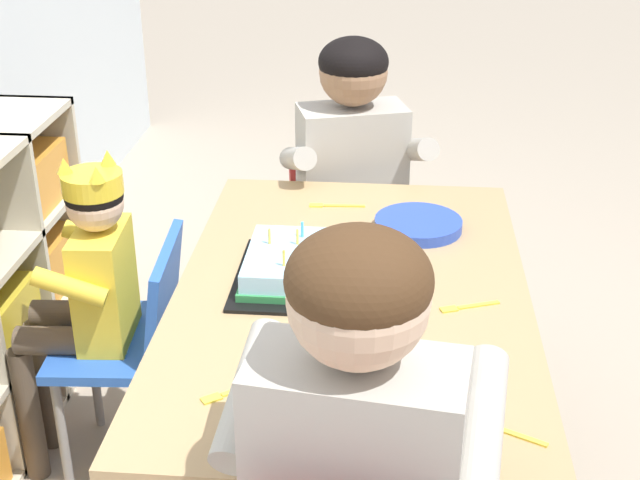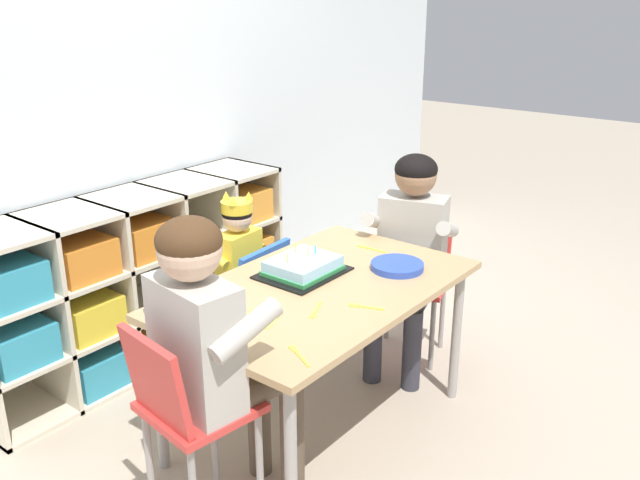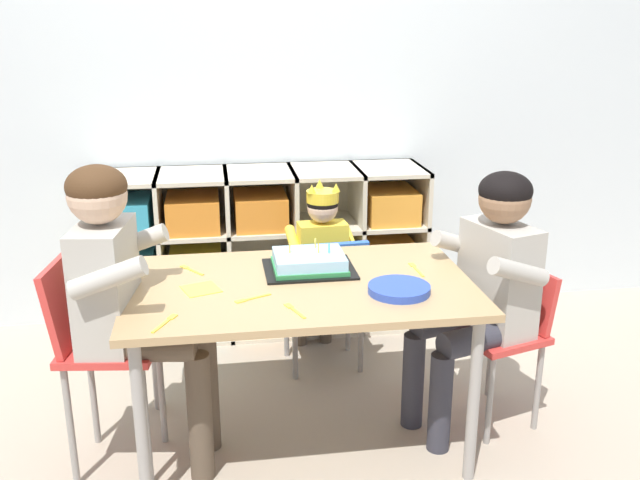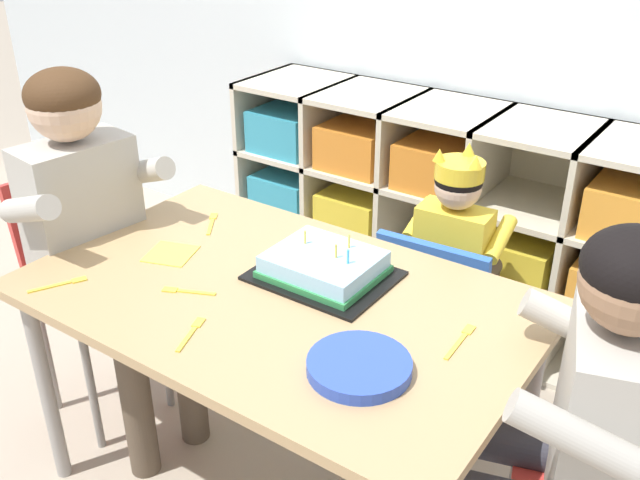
{
  "view_description": "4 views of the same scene",
  "coord_description": "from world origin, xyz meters",
  "px_view_note": "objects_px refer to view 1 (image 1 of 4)",
  "views": [
    {
      "loc": [
        -1.66,
        -0.08,
        1.56
      ],
      "look_at": [
        0.1,
        0.08,
        0.71
      ],
      "focal_mm": 50.33,
      "sensor_mm": 36.0,
      "label": 1
    },
    {
      "loc": [
        -1.85,
        -1.46,
        1.69
      ],
      "look_at": [
        0.1,
        0.08,
        0.78
      ],
      "focal_mm": 38.29,
      "sensor_mm": 36.0,
      "label": 2
    },
    {
      "loc": [
        -0.28,
        -2.3,
        1.54
      ],
      "look_at": [
        0.07,
        -0.02,
        0.8
      ],
      "focal_mm": 39.76,
      "sensor_mm": 36.0,
      "label": 3
    },
    {
      "loc": [
        0.91,
        -1.13,
        1.53
      ],
      "look_at": [
        0.07,
        0.08,
        0.76
      ],
      "focal_mm": 40.07,
      "sensor_mm": 36.0,
      "label": 4
    }
  ],
  "objects_px": {
    "guest_at_table_side": "(357,179)",
    "fork_near_cake_tray": "(333,206)",
    "paper_plate_stack": "(418,224)",
    "child_with_crown": "(85,282)",
    "classroom_chair_guest_side": "(347,234)",
    "fork_at_table_front_edge": "(501,430)",
    "fork_by_napkin": "(411,338)",
    "adult_helper_seated": "(362,457)",
    "classroom_chair_blue": "(134,334)",
    "birthday_cake_on_tray": "(297,266)",
    "fork_scattered_mid_table": "(232,392)",
    "activity_table": "(351,315)",
    "fork_beside_plate_stack": "(466,307)"
  },
  "relations": [
    {
      "from": "birthday_cake_on_tray",
      "to": "fork_at_table_front_edge",
      "type": "relative_size",
      "value": 2.53
    },
    {
      "from": "fork_scattered_mid_table",
      "to": "fork_by_napkin",
      "type": "distance_m",
      "value": 0.37
    },
    {
      "from": "guest_at_table_side",
      "to": "paper_plate_stack",
      "type": "xyz_separation_m",
      "value": [
        -0.38,
        -0.17,
        0.04
      ]
    },
    {
      "from": "birthday_cake_on_tray",
      "to": "fork_by_napkin",
      "type": "xyz_separation_m",
      "value": [
        -0.23,
        -0.25,
        -0.03
      ]
    },
    {
      "from": "fork_near_cake_tray",
      "to": "fork_by_napkin",
      "type": "bearing_deg",
      "value": -75.13
    },
    {
      "from": "child_with_crown",
      "to": "classroom_chair_guest_side",
      "type": "height_order",
      "value": "child_with_crown"
    },
    {
      "from": "classroom_chair_blue",
      "to": "guest_at_table_side",
      "type": "relative_size",
      "value": 0.63
    },
    {
      "from": "birthday_cake_on_tray",
      "to": "fork_scattered_mid_table",
      "type": "distance_m",
      "value": 0.44
    },
    {
      "from": "paper_plate_stack",
      "to": "fork_scattered_mid_table",
      "type": "relative_size",
      "value": 1.78
    },
    {
      "from": "guest_at_table_side",
      "to": "birthday_cake_on_tray",
      "type": "height_order",
      "value": "guest_at_table_side"
    },
    {
      "from": "activity_table",
      "to": "adult_helper_seated",
      "type": "distance_m",
      "value": 0.6
    },
    {
      "from": "activity_table",
      "to": "classroom_chair_blue",
      "type": "height_order",
      "value": "activity_table"
    },
    {
      "from": "fork_near_cake_tray",
      "to": "adult_helper_seated",
      "type": "bearing_deg",
      "value": -86.0
    },
    {
      "from": "guest_at_table_side",
      "to": "fork_beside_plate_stack",
      "type": "height_order",
      "value": "guest_at_table_side"
    },
    {
      "from": "activity_table",
      "to": "birthday_cake_on_tray",
      "type": "relative_size",
      "value": 3.66
    },
    {
      "from": "classroom_chair_blue",
      "to": "fork_beside_plate_stack",
      "type": "bearing_deg",
      "value": 70.12
    },
    {
      "from": "guest_at_table_side",
      "to": "fork_near_cake_tray",
      "type": "bearing_deg",
      "value": -117.59
    },
    {
      "from": "classroom_chair_guest_side",
      "to": "fork_near_cake_tray",
      "type": "bearing_deg",
      "value": -109.79
    },
    {
      "from": "guest_at_table_side",
      "to": "fork_by_napkin",
      "type": "xyz_separation_m",
      "value": [
        -0.88,
        -0.15,
        0.03
      ]
    },
    {
      "from": "classroom_chair_blue",
      "to": "fork_near_cake_tray",
      "type": "height_order",
      "value": "fork_near_cake_tray"
    },
    {
      "from": "classroom_chair_guest_side",
      "to": "fork_at_table_front_edge",
      "type": "relative_size",
      "value": 4.75
    },
    {
      "from": "birthday_cake_on_tray",
      "to": "fork_scattered_mid_table",
      "type": "bearing_deg",
      "value": 171.35
    },
    {
      "from": "child_with_crown",
      "to": "birthday_cake_on_tray",
      "type": "relative_size",
      "value": 2.58
    },
    {
      "from": "child_with_crown",
      "to": "classroom_chair_guest_side",
      "type": "xyz_separation_m",
      "value": [
        0.62,
        -0.59,
        -0.15
      ]
    },
    {
      "from": "birthday_cake_on_tray",
      "to": "guest_at_table_side",
      "type": "bearing_deg",
      "value": -8.67
    },
    {
      "from": "classroom_chair_guest_side",
      "to": "activity_table",
      "type": "bearing_deg",
      "value": -103.08
    },
    {
      "from": "fork_near_cake_tray",
      "to": "fork_beside_plate_stack",
      "type": "height_order",
      "value": "same"
    },
    {
      "from": "classroom_chair_guest_side",
      "to": "fork_scattered_mid_table",
      "type": "relative_size",
      "value": 5.2
    },
    {
      "from": "child_with_crown",
      "to": "classroom_chair_guest_side",
      "type": "bearing_deg",
      "value": 132.86
    },
    {
      "from": "paper_plate_stack",
      "to": "fork_at_table_front_edge",
      "type": "distance_m",
      "value": 0.78
    },
    {
      "from": "activity_table",
      "to": "fork_beside_plate_stack",
      "type": "relative_size",
      "value": 9.6
    },
    {
      "from": "guest_at_table_side",
      "to": "child_with_crown",
      "type": "bearing_deg",
      "value": -156.89
    },
    {
      "from": "adult_helper_seated",
      "to": "fork_near_cake_tray",
      "type": "height_order",
      "value": "adult_helper_seated"
    },
    {
      "from": "fork_beside_plate_stack",
      "to": "fork_by_napkin",
      "type": "xyz_separation_m",
      "value": [
        -0.13,
        0.11,
        0.0
      ]
    },
    {
      "from": "birthday_cake_on_tray",
      "to": "fork_at_table_front_edge",
      "type": "distance_m",
      "value": 0.64
    },
    {
      "from": "classroom_chair_guest_side",
      "to": "fork_near_cake_tray",
      "type": "distance_m",
      "value": 0.44
    },
    {
      "from": "classroom_chair_blue",
      "to": "fork_scattered_mid_table",
      "type": "distance_m",
      "value": 0.71
    },
    {
      "from": "fork_at_table_front_edge",
      "to": "fork_by_napkin",
      "type": "xyz_separation_m",
      "value": [
        0.27,
        0.15,
        0.0
      ]
    },
    {
      "from": "classroom_chair_blue",
      "to": "child_with_crown",
      "type": "xyz_separation_m",
      "value": [
        -0.01,
        0.1,
        0.14
      ]
    },
    {
      "from": "classroom_chair_blue",
      "to": "fork_beside_plate_stack",
      "type": "height_order",
      "value": "fork_beside_plate_stack"
    },
    {
      "from": "fork_by_napkin",
      "to": "guest_at_table_side",
      "type": "bearing_deg",
      "value": -14.92
    },
    {
      "from": "paper_plate_stack",
      "to": "fork_near_cake_tray",
      "type": "xyz_separation_m",
      "value": [
        0.12,
        0.22,
        -0.01
      ]
    },
    {
      "from": "adult_helper_seated",
      "to": "activity_table",
      "type": "bearing_deg",
      "value": -77.59
    },
    {
      "from": "fork_scattered_mid_table",
      "to": "fork_beside_plate_stack",
      "type": "distance_m",
      "value": 0.54
    },
    {
      "from": "fork_at_table_front_edge",
      "to": "fork_by_napkin",
      "type": "height_order",
      "value": "same"
    },
    {
      "from": "fork_near_cake_tray",
      "to": "fork_by_napkin",
      "type": "relative_size",
      "value": 1.14
    },
    {
      "from": "birthday_cake_on_tray",
      "to": "fork_scattered_mid_table",
      "type": "xyz_separation_m",
      "value": [
        -0.43,
        0.07,
        -0.03
      ]
    },
    {
      "from": "classroom_chair_guest_side",
      "to": "fork_by_napkin",
      "type": "relative_size",
      "value": 4.93
    },
    {
      "from": "child_with_crown",
      "to": "guest_at_table_side",
      "type": "xyz_separation_m",
      "value": [
        0.53,
        -0.62,
        0.08
      ]
    },
    {
      "from": "classroom_chair_guest_side",
      "to": "fork_by_napkin",
      "type": "bearing_deg",
      "value": -96.64
    }
  ]
}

